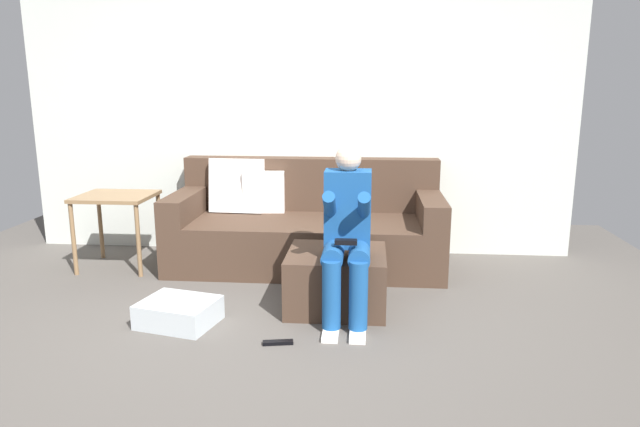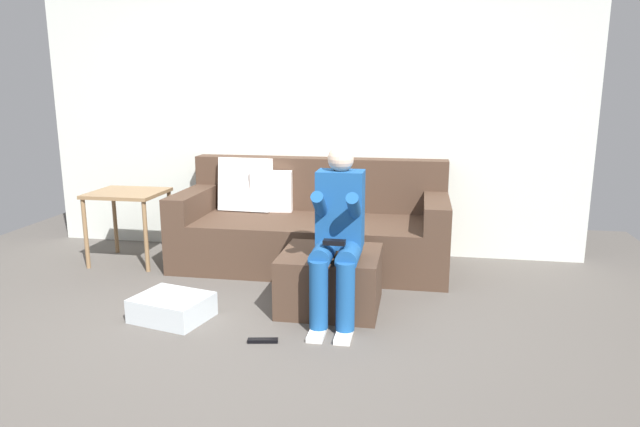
% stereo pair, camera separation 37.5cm
% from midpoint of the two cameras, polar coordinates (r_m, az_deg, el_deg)
% --- Properties ---
extents(ground_plane, '(6.49, 6.49, 0.00)m').
position_cam_midpoint_polar(ground_plane, '(3.59, -4.78, -12.36)').
color(ground_plane, '#544F49').
extents(wall_back, '(5.00, 0.10, 2.58)m').
position_cam_midpoint_polar(wall_back, '(5.26, 0.68, 10.14)').
color(wall_back, silver).
rests_on(wall_back, ground_plane).
extents(couch_sectional, '(2.28, 0.97, 0.90)m').
position_cam_midpoint_polar(couch_sectional, '(4.93, 1.27, -1.44)').
color(couch_sectional, '#473326').
rests_on(couch_sectional, ground_plane).
extents(ottoman, '(0.68, 0.63, 0.40)m').
position_cam_midpoint_polar(ottoman, '(3.98, 3.78, -6.72)').
color(ottoman, '#473326').
rests_on(ottoman, ground_plane).
extents(person_seated, '(0.31, 0.62, 1.14)m').
position_cam_midpoint_polar(person_seated, '(3.67, 4.73, -1.80)').
color(person_seated, '#194C8C').
rests_on(person_seated, ground_plane).
extents(storage_bin, '(0.54, 0.48, 0.16)m').
position_cam_midpoint_polar(storage_bin, '(3.90, -11.95, -9.25)').
color(storage_bin, silver).
rests_on(storage_bin, ground_plane).
extents(side_table, '(0.61, 0.54, 0.63)m').
position_cam_midpoint_polar(side_table, '(5.14, -16.79, 1.12)').
color(side_table, olive).
rests_on(side_table, ground_plane).
extents(remote_near_ottoman, '(0.19, 0.08, 0.02)m').
position_cam_midpoint_polar(remote_near_ottoman, '(3.52, -2.66, -12.68)').
color(remote_near_ottoman, black).
rests_on(remote_near_ottoman, ground_plane).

